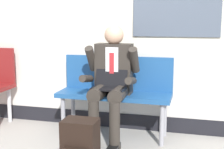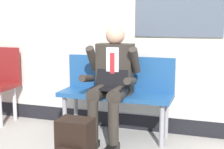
{
  "view_description": "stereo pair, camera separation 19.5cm",
  "coord_description": "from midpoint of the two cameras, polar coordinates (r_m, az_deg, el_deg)",
  "views": [
    {
      "loc": [
        0.81,
        -2.98,
        1.31
      ],
      "look_at": [
        -0.03,
        0.17,
        0.75
      ],
      "focal_mm": 50.83,
      "sensor_mm": 36.0,
      "label": 1
    },
    {
      "loc": [
        1.0,
        -2.93,
        1.31
      ],
      "look_at": [
        -0.03,
        0.17,
        0.75
      ],
      "focal_mm": 50.83,
      "sensor_mm": 36.0,
      "label": 2
    }
  ],
  "objects": [
    {
      "name": "bench_with_person",
      "position": [
        3.61,
        -0.9,
        -2.47
      ],
      "size": [
        1.27,
        0.42,
        0.9
      ],
      "color": "navy",
      "rests_on": "ground"
    },
    {
      "name": "ground_plane",
      "position": [
        3.36,
        -1.97,
        -13.24
      ],
      "size": [
        18.0,
        18.0,
        0.0
      ],
      "primitive_type": "plane",
      "color": "#9E9991"
    },
    {
      "name": "station_wall",
      "position": [
        3.78,
        1.23,
        11.61
      ],
      "size": [
        5.09,
        0.17,
        2.89
      ],
      "color": "beige",
      "rests_on": "ground"
    },
    {
      "name": "person_seated",
      "position": [
        3.4,
        -1.81,
        -1.01
      ],
      "size": [
        0.57,
        0.7,
        1.26
      ],
      "color": "#2D2823",
      "rests_on": "ground"
    },
    {
      "name": "backpack",
      "position": [
        2.76,
        -7.8,
        -13.12
      ],
      "size": [
        0.29,
        0.25,
        0.49
      ],
      "color": "black",
      "rests_on": "ground"
    }
  ]
}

